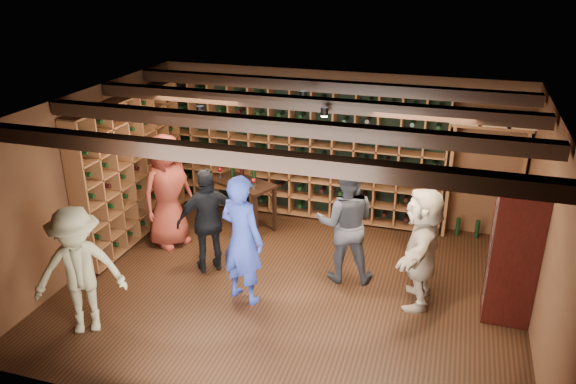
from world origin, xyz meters
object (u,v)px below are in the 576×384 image
(guest_red_floral, at_px, (167,191))
(guest_khaki, at_px, (79,271))
(tasting_table, at_px, (242,187))
(display_cabinet, at_px, (513,255))
(man_blue_shirt, at_px, (242,239))
(guest_woman_black, at_px, (209,221))
(man_grey_suit, at_px, (346,223))
(guest_beige, at_px, (422,247))

(guest_red_floral, distance_m, guest_khaki, 2.29)
(guest_khaki, relative_size, tasting_table, 1.33)
(display_cabinet, relative_size, tasting_table, 1.46)
(display_cabinet, distance_m, guest_khaki, 5.13)
(man_blue_shirt, bearing_deg, tasting_table, -50.10)
(tasting_table, bearing_deg, guest_red_floral, -111.92)
(tasting_table, bearing_deg, guest_woman_black, -64.29)
(man_grey_suit, height_order, guest_red_floral, guest_red_floral)
(display_cabinet, xyz_separation_m, guest_khaki, (-4.82, -1.77, -0.05))
(guest_beige, xyz_separation_m, tasting_table, (-2.96, 1.39, -0.07))
(man_blue_shirt, xyz_separation_m, guest_beige, (2.18, 0.59, -0.07))
(guest_red_floral, height_order, guest_beige, guest_red_floral)
(guest_khaki, bearing_deg, display_cabinet, -9.63)
(man_grey_suit, relative_size, guest_khaki, 1.05)
(man_grey_suit, height_order, guest_beige, man_grey_suit)
(guest_red_floral, xyz_separation_m, guest_woman_black, (0.93, -0.55, -0.12))
(man_grey_suit, xyz_separation_m, guest_khaki, (-2.71, -2.07, -0.04))
(man_blue_shirt, bearing_deg, display_cabinet, -151.24)
(guest_khaki, xyz_separation_m, tasting_table, (0.79, 3.15, -0.08))
(man_blue_shirt, xyz_separation_m, tasting_table, (-0.78, 1.98, -0.14))
(man_grey_suit, height_order, guest_woman_black, man_grey_suit)
(man_grey_suit, distance_m, guest_khaki, 3.42)
(man_blue_shirt, distance_m, guest_red_floral, 1.99)
(guest_beige, bearing_deg, man_blue_shirt, -73.86)
(guest_red_floral, relative_size, guest_woman_black, 1.16)
(man_grey_suit, bearing_deg, guest_khaki, 26.69)
(man_grey_suit, relative_size, guest_beige, 1.05)
(man_blue_shirt, relative_size, guest_woman_black, 1.13)
(guest_red_floral, bearing_deg, man_grey_suit, -69.39)
(display_cabinet, bearing_deg, guest_woman_black, -179.54)
(man_grey_suit, relative_size, guest_red_floral, 0.95)
(display_cabinet, relative_size, guest_khaki, 1.09)
(guest_woman_black, bearing_deg, tasting_table, -122.92)
(guest_red_floral, height_order, guest_khaki, guest_red_floral)
(man_grey_suit, xyz_separation_m, guest_woman_black, (-1.87, -0.34, -0.08))
(man_grey_suit, distance_m, guest_red_floral, 2.80)
(tasting_table, bearing_deg, display_cabinet, 4.38)
(guest_khaki, xyz_separation_m, guest_beige, (3.75, 1.77, -0.00))
(man_grey_suit, bearing_deg, guest_red_floral, -15.13)
(man_blue_shirt, height_order, guest_beige, man_blue_shirt)
(man_blue_shirt, bearing_deg, man_grey_suit, -123.56)
(display_cabinet, height_order, man_blue_shirt, display_cabinet)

